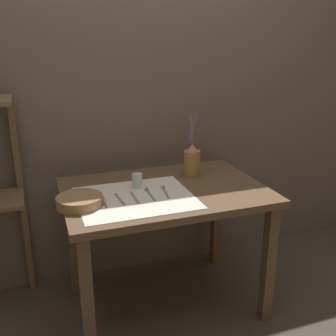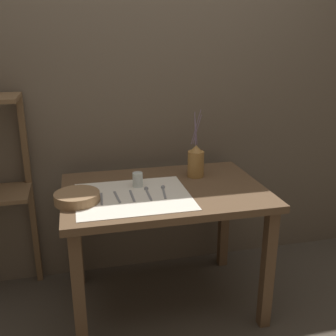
# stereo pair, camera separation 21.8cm
# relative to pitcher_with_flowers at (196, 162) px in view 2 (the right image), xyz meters

# --- Properties ---
(ground_plane) EXTENTS (12.00, 12.00, 0.00)m
(ground_plane) POSITION_rel_pitcher_with_flowers_xyz_m (-0.23, -0.16, -0.85)
(ground_plane) COLOR #473F35
(stone_wall_back) EXTENTS (7.00, 0.06, 2.40)m
(stone_wall_back) POSITION_rel_pitcher_with_flowers_xyz_m (-0.23, 0.34, 0.35)
(stone_wall_back) COLOR brown
(stone_wall_back) RESTS_ON ground_plane
(wooden_table) EXTENTS (1.13, 0.78, 0.76)m
(wooden_table) POSITION_rel_pitcher_with_flowers_xyz_m (-0.23, -0.16, -0.20)
(wooden_table) COLOR brown
(wooden_table) RESTS_ON ground_plane
(linen_cloth) EXTENTS (0.61, 0.51, 0.00)m
(linen_cloth) POSITION_rel_pitcher_with_flowers_xyz_m (-0.42, -0.23, -0.09)
(linen_cloth) COLOR silver
(linen_cloth) RESTS_ON wooden_table
(pitcher_with_flowers) EXTENTS (0.10, 0.10, 0.42)m
(pitcher_with_flowers) POSITION_rel_pitcher_with_flowers_xyz_m (0.00, 0.00, 0.00)
(pitcher_with_flowers) COLOR olive
(pitcher_with_flowers) RESTS_ON wooden_table
(wooden_bowl) EXTENTS (0.23, 0.23, 0.05)m
(wooden_bowl) POSITION_rel_pitcher_with_flowers_xyz_m (-0.71, -0.24, -0.07)
(wooden_bowl) COLOR #8E6B47
(wooden_bowl) RESTS_ON wooden_table
(glass_tumbler_near) EXTENTS (0.06, 0.06, 0.08)m
(glass_tumbler_near) POSITION_rel_pitcher_with_flowers_xyz_m (-0.37, -0.10, -0.05)
(glass_tumbler_near) COLOR silver
(glass_tumbler_near) RESTS_ON wooden_table
(knife_center) EXTENTS (0.02, 0.16, 0.00)m
(knife_center) POSITION_rel_pitcher_with_flowers_xyz_m (-0.59, -0.24, -0.09)
(knife_center) COLOR gray
(knife_center) RESTS_ON wooden_table
(fork_outer) EXTENTS (0.02, 0.16, 0.00)m
(fork_outer) POSITION_rel_pitcher_with_flowers_xyz_m (-0.51, -0.23, -0.09)
(fork_outer) COLOR gray
(fork_outer) RESTS_ON wooden_table
(fork_inner) EXTENTS (0.01, 0.16, 0.00)m
(fork_inner) POSITION_rel_pitcher_with_flowers_xyz_m (-0.43, -0.23, -0.09)
(fork_inner) COLOR gray
(fork_inner) RESTS_ON wooden_table
(spoon_inner) EXTENTS (0.02, 0.17, 0.02)m
(spoon_inner) POSITION_rel_pitcher_with_flowers_xyz_m (-0.34, -0.19, -0.09)
(spoon_inner) COLOR gray
(spoon_inner) RESTS_ON wooden_table
(spoon_outer) EXTENTS (0.04, 0.17, 0.02)m
(spoon_outer) POSITION_rel_pitcher_with_flowers_xyz_m (-0.24, -0.18, -0.09)
(spoon_outer) COLOR gray
(spoon_outer) RESTS_ON wooden_table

